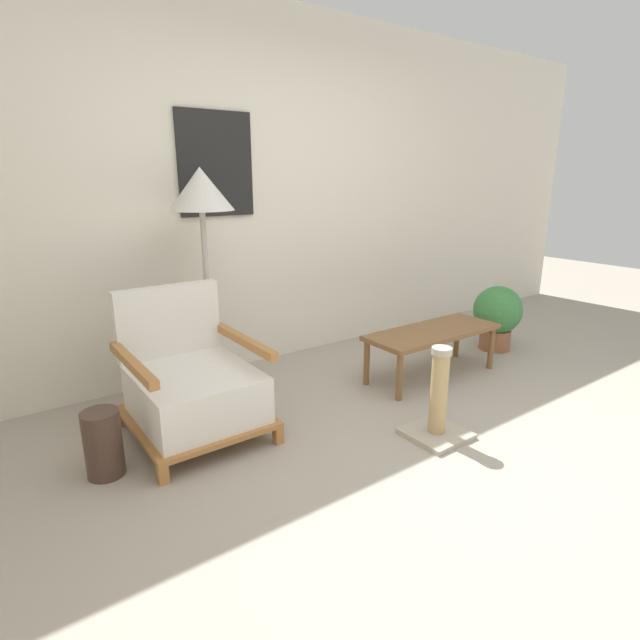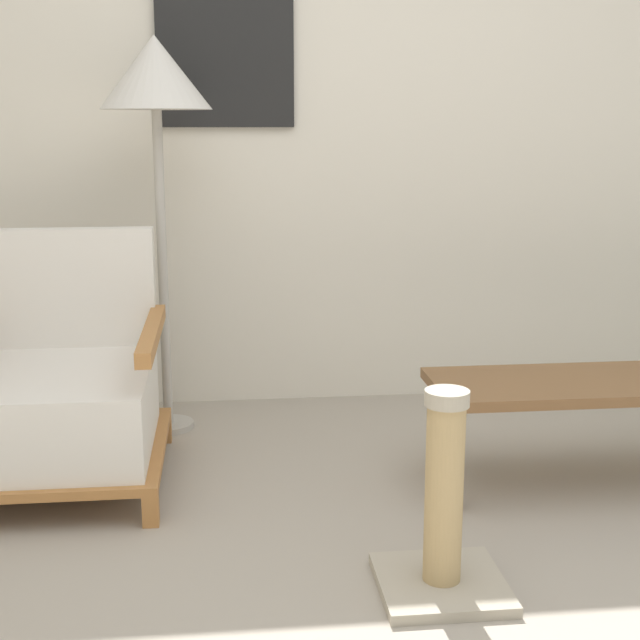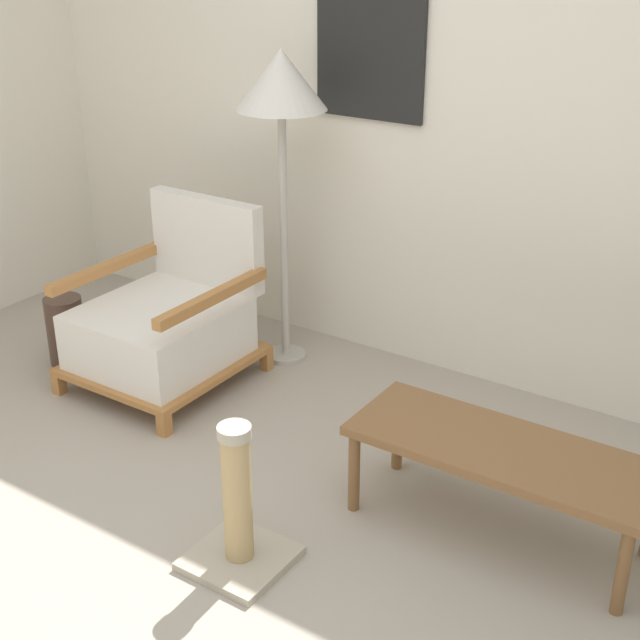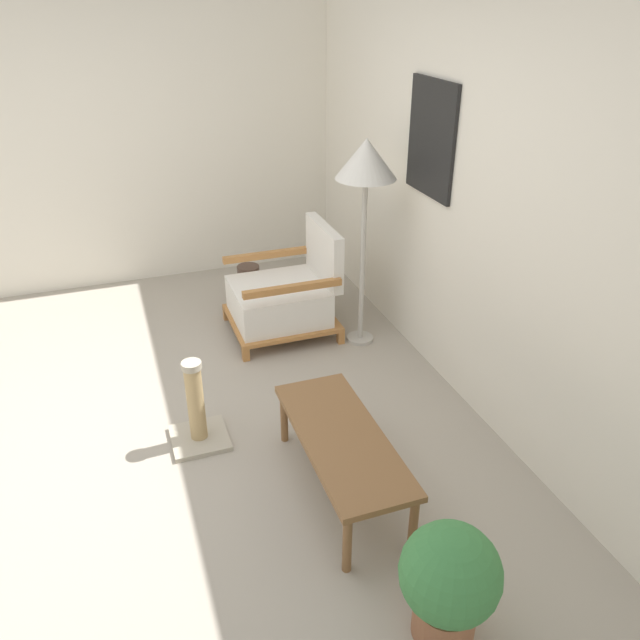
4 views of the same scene
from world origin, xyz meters
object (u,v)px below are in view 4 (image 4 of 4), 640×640
coffee_table (342,442)px  potted_plant (449,580)px  floor_lamp (366,167)px  vase (249,285)px  scratching_post (197,415)px  armchair (285,296)px

coffee_table → potted_plant: bearing=5.9°
floor_lamp → coffee_table: size_ratio=1.41×
vase → potted_plant: 3.27m
potted_plant → scratching_post: 1.77m
scratching_post → armchair: bearing=142.0°
coffee_table → vase: bearing=178.2°
vase → coffee_table: bearing=-1.8°
floor_lamp → vase: floor_lamp is taller
armchair → floor_lamp: bearing=55.6°
floor_lamp → scratching_post: floor_lamp is taller
vase → scratching_post: (1.67, -0.72, 0.01)m
potted_plant → scratching_post: bearing=-155.0°
armchair → vase: armchair is taller
armchair → coffee_table: size_ratio=0.77×
floor_lamp → potted_plant: bearing=-14.7°
floor_lamp → scratching_post: bearing=-60.2°
armchair → scratching_post: bearing=-38.0°
armchair → vase: size_ratio=2.38×
coffee_table → scratching_post: 0.94m
armchair → coffee_table: 1.81m
armchair → vase: (-0.54, -0.16, -0.13)m
potted_plant → armchair: bearing=177.2°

